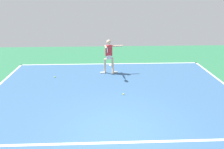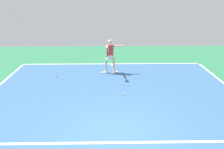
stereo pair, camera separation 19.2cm
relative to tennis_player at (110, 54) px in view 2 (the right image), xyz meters
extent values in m
plane|color=#2D754C|center=(-0.10, 5.20, -1.02)|extent=(22.58, 22.58, 0.00)
cube|color=#38608E|center=(-0.10, 5.20, -1.02)|extent=(10.44, 13.73, 0.00)
cube|color=white|center=(-0.10, -1.62, -1.02)|extent=(10.44, 0.10, 0.01)
cube|color=white|center=(-0.10, 5.66, -1.02)|extent=(7.83, 0.10, 0.01)
cube|color=white|center=(-0.10, -1.42, -1.02)|extent=(0.10, 0.30, 0.01)
cylinder|color=beige|center=(-0.19, -0.06, -0.61)|extent=(0.14, 0.35, 0.85)
cube|color=white|center=(-0.31, -0.07, -0.98)|extent=(0.25, 0.12, 0.07)
cylinder|color=beige|center=(0.21, -0.02, -0.61)|extent=(0.14, 0.35, 0.85)
cube|color=white|center=(0.33, 0.00, -0.98)|extent=(0.25, 0.12, 0.07)
cube|color=white|center=(0.01, -0.04, -0.14)|extent=(0.27, 0.22, 0.20)
cube|color=red|center=(0.01, -0.04, 0.19)|extent=(0.36, 0.21, 0.54)
sphere|color=beige|center=(0.01, -0.04, 0.63)|extent=(0.22, 0.22, 0.22)
cylinder|color=beige|center=(-0.43, -0.08, 0.41)|extent=(0.55, 0.13, 0.08)
cylinder|color=beige|center=(0.15, 0.25, 0.44)|extent=(0.13, 0.55, 0.08)
cylinder|color=black|center=(0.11, 0.63, 0.44)|extent=(0.05, 0.22, 0.03)
torus|color=black|center=(0.09, 0.88, 0.44)|extent=(0.05, 0.29, 0.29)
cylinder|color=silver|center=(0.09, 0.88, 0.44)|extent=(0.03, 0.25, 0.25)
sphere|color=#C6E53D|center=(2.70, 0.51, -0.99)|extent=(0.07, 0.07, 0.07)
sphere|color=yellow|center=(-0.52, 2.59, -0.99)|extent=(0.07, 0.07, 0.07)
camera|label=1|loc=(0.30, 10.80, 2.96)|focal=35.45mm
camera|label=2|loc=(0.10, 10.81, 2.96)|focal=35.45mm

